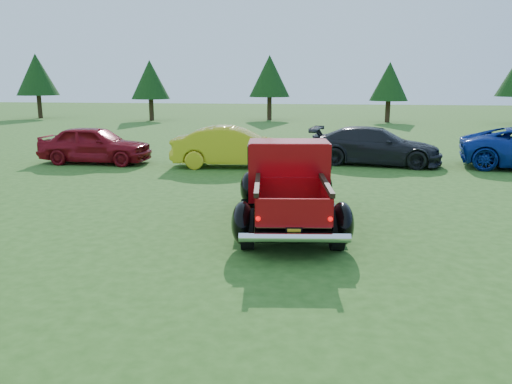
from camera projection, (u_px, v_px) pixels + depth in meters
The scene contains 9 objects.
ground at pixel (223, 246), 9.19m from camera, with size 120.00×120.00×0.00m, color #295217.
tree_far_west at pixel (37, 75), 40.59m from camera, with size 3.33×3.33×5.20m.
tree_west at pixel (150, 80), 38.25m from camera, with size 2.94×2.94×4.60m.
tree_mid_left at pixel (270, 76), 38.82m from camera, with size 3.20×3.20×5.00m.
tree_mid_right at pixel (389, 82), 36.63m from camera, with size 2.82×2.82×4.40m.
pickup_truck at pixel (288, 184), 10.70m from camera, with size 2.71×4.91×1.75m.
show_car_red at pixel (95, 144), 18.45m from camera, with size 1.64×4.08×1.39m, color maroon.
show_car_yellow at pixel (234, 147), 17.65m from camera, with size 1.51×4.33×1.43m, color gold.
show_car_grey at pixel (375, 146), 18.18m from camera, with size 1.91×4.69×1.36m, color black.
Camera 1 is at (1.90, -8.56, 2.97)m, focal length 35.00 mm.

